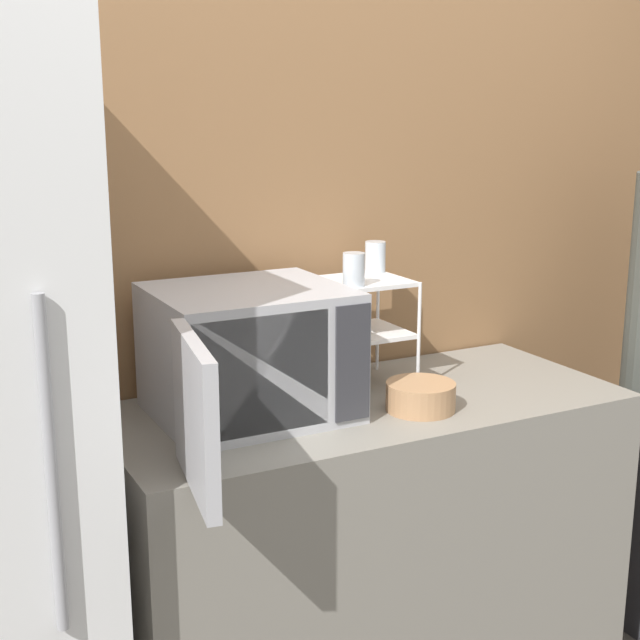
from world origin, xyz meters
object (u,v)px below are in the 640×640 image
object	(u,v)px
microwave	(247,355)
glass_front_left	(354,270)
bowl	(421,397)
glass_back_right	(375,257)
dish_rack	(365,309)

from	to	relation	value
microwave	glass_front_left	distance (m)	0.38
glass_front_left	bowl	size ratio (longest dim) A/B	0.49
glass_back_right	microwave	bearing A→B (deg)	-159.51
glass_back_right	bowl	distance (m)	0.47
microwave	glass_front_left	bearing A→B (deg)	5.37
dish_rack	bowl	world-z (taller)	dish_rack
bowl	glass_back_right	bearing A→B (deg)	80.27
glass_back_right	bowl	world-z (taller)	glass_back_right
microwave	dish_rack	bearing A→B (deg)	14.23
glass_back_right	glass_front_left	bearing A→B (deg)	-136.21
microwave	dish_rack	size ratio (longest dim) A/B	2.55
microwave	glass_front_left	world-z (taller)	glass_front_left
microwave	glass_back_right	xyz separation A→B (m)	(0.49, 0.18, 0.19)
dish_rack	glass_front_left	size ratio (longest dim) A/B	3.43
microwave	bowl	xyz separation A→B (m)	(0.43, -0.16, -0.13)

